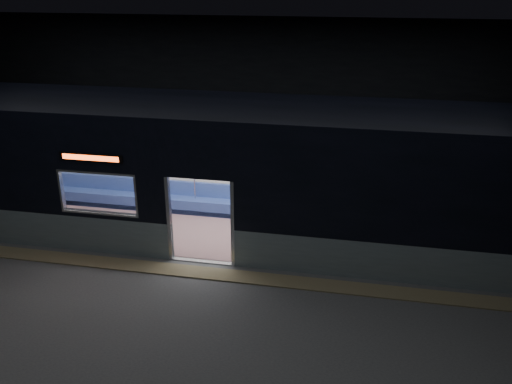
% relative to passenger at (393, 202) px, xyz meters
% --- Properties ---
extents(station_floor, '(24.00, 14.00, 0.01)m').
position_rel_passenger_xyz_m(station_floor, '(-4.29, -3.55, -0.80)').
color(station_floor, '#47494C').
rests_on(station_floor, ground).
extents(station_envelope, '(24.00, 14.00, 5.00)m').
position_rel_passenger_xyz_m(station_envelope, '(-4.29, -3.55, 2.87)').
color(station_envelope, black).
rests_on(station_envelope, station_floor).
extents(tactile_strip, '(22.80, 0.50, 0.03)m').
position_rel_passenger_xyz_m(tactile_strip, '(-4.29, -3.00, -0.78)').
color(tactile_strip, '#8C7F59').
rests_on(tactile_strip, station_floor).
extents(metro_car, '(18.00, 3.04, 3.35)m').
position_rel_passenger_xyz_m(metro_car, '(-4.29, -1.00, 1.05)').
color(metro_car, gray).
rests_on(metro_car, station_floor).
extents(passenger, '(0.41, 0.69, 1.36)m').
position_rel_passenger_xyz_m(passenger, '(0.00, 0.00, 0.00)').
color(passenger, black).
rests_on(passenger, metro_car).
extents(handbag, '(0.29, 0.26, 0.14)m').
position_rel_passenger_xyz_m(handbag, '(-0.03, -0.22, -0.12)').
color(handbag, black).
rests_on(handbag, passenger).
extents(transit_map, '(1.09, 0.03, 0.71)m').
position_rel_passenger_xyz_m(transit_map, '(-3.60, 0.31, 0.71)').
color(transit_map, white).
rests_on(transit_map, metro_car).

